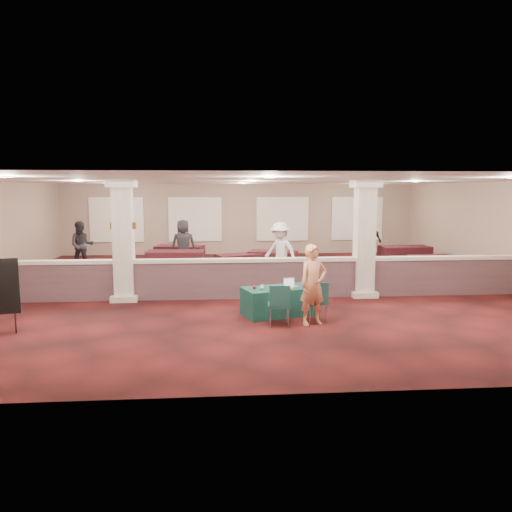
{
  "coord_description": "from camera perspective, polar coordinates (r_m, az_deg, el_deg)",
  "views": [
    {
      "loc": [
        -1.06,
        -14.84,
        2.95
      ],
      "look_at": [
        -0.03,
        -2.0,
        1.23
      ],
      "focal_mm": 35.0,
      "sensor_mm": 36.0,
      "label": 1
    }
  ],
  "objects": [
    {
      "name": "wall_right",
      "position": [
        17.44,
        26.74,
        2.37
      ],
      "size": [
        0.04,
        16.0,
        3.2
      ],
      "primitive_type": "cube",
      "color": "#85715C",
      "rests_on": "ground"
    },
    {
      "name": "far_table_back_center",
      "position": [
        18.35,
        1.95,
        -0.52
      ],
      "size": [
        1.92,
        1.35,
        0.71
      ],
      "primitive_type": "cube",
      "rotation": [
        0.0,
        0.0,
        -0.3
      ],
      "color": "black",
      "rests_on": "ground"
    },
    {
      "name": "near_table",
      "position": [
        11.86,
        2.71,
        -5.15
      ],
      "size": [
        1.89,
        1.34,
        0.66
      ],
      "primitive_type": "cube",
      "rotation": [
        0.0,
        0.0,
        0.31
      ],
      "color": "#0E3432",
      "rests_on": "ground"
    },
    {
      "name": "scissors",
      "position": [
        11.83,
        5.8,
        -3.57
      ],
      "size": [
        0.11,
        0.06,
        0.01
      ],
      "primitive_type": "cube",
      "rotation": [
        0.0,
        0.0,
        0.31
      ],
      "color": "#AD121A",
      "rests_on": "near_table"
    },
    {
      "name": "conf_chair_side",
      "position": [
        10.78,
        2.68,
        -5.26
      ],
      "size": [
        0.49,
        0.5,
        0.93
      ],
      "rotation": [
        0.0,
        0.0,
        -0.07
      ],
      "color": "#1A4E43",
      "rests_on": "ground"
    },
    {
      "name": "wall_front",
      "position": [
        7.06,
        4.12,
        -3.42
      ],
      "size": [
        16.0,
        0.04,
        3.2
      ],
      "primitive_type": "cube",
      "color": "#85715C",
      "rests_on": "ground"
    },
    {
      "name": "conf_chair_main",
      "position": [
        11.17,
        6.95,
        -4.87
      ],
      "size": [
        0.53,
        0.53,
        0.92
      ],
      "rotation": [
        0.0,
        0.0,
        0.16
      ],
      "color": "#1A4E43",
      "rests_on": "ground"
    },
    {
      "name": "ceiling",
      "position": [
        14.88,
        -0.52,
        8.58
      ],
      "size": [
        16.0,
        16.0,
        0.02
      ],
      "primitive_type": "cube",
      "color": "silver",
      "rests_on": "wall_back"
    },
    {
      "name": "attendee_b",
      "position": [
        16.4,
        2.79,
        0.58
      ],
      "size": [
        1.27,
        1.22,
        1.89
      ],
      "primitive_type": "imported",
      "rotation": [
        0.0,
        0.0,
        -0.74
      ],
      "color": "silver",
      "rests_on": "ground"
    },
    {
      "name": "laptop_screen",
      "position": [
        11.94,
        3.78,
        -2.91
      ],
      "size": [
        0.29,
        0.1,
        0.2
      ],
      "primitive_type": "cube",
      "rotation": [
        0.0,
        0.0,
        0.31
      ],
      "color": "silver",
      "rests_on": "near_table"
    },
    {
      "name": "wall_back",
      "position": [
        22.91,
        -1.94,
        4.23
      ],
      "size": [
        16.0,
        0.04,
        3.2
      ],
      "primitive_type": "cube",
      "color": "#85715C",
      "rests_on": "ground"
    },
    {
      "name": "knitting",
      "position": [
        11.61,
        3.39,
        -3.72
      ],
      "size": [
        0.42,
        0.37,
        0.03
      ],
      "primitive_type": "cube",
      "rotation": [
        0.0,
        0.0,
        0.31
      ],
      "color": "orange",
      "rests_on": "near_table"
    },
    {
      "name": "attendee_d",
      "position": [
        18.49,
        -8.3,
        1.27
      ],
      "size": [
        0.92,
        0.51,
        1.86
      ],
      "primitive_type": "imported",
      "rotation": [
        0.0,
        0.0,
        3.13
      ],
      "color": "black",
      "rests_on": "ground"
    },
    {
      "name": "column_right",
      "position": [
        14.01,
        12.27,
        2.07
      ],
      "size": [
        0.72,
        0.72,
        3.2
      ],
      "color": "beige",
      "rests_on": "ground"
    },
    {
      "name": "attendee_a",
      "position": [
        19.6,
        -19.3,
        1.16
      ],
      "size": [
        0.93,
        0.63,
        1.78
      ],
      "primitive_type": "imported",
      "rotation": [
        0.0,
        0.0,
        0.19
      ],
      "color": "black",
      "rests_on": "ground"
    },
    {
      "name": "woman",
      "position": [
        10.95,
        6.55,
        -3.3
      ],
      "size": [
        0.74,
        0.61,
        1.77
      ],
      "primitive_type": "imported",
      "rotation": [
        0.0,
        0.0,
        0.34
      ],
      "color": "#EEA767",
      "rests_on": "ground"
    },
    {
      "name": "screen_glow",
      "position": [
        11.94,
        3.79,
        -2.98
      ],
      "size": [
        0.26,
        0.09,
        0.17
      ],
      "primitive_type": "cube",
      "rotation": [
        0.0,
        0.0,
        0.31
      ],
      "color": "silver",
      "rests_on": "near_table"
    },
    {
      "name": "sconce_right",
      "position": [
        13.55,
        -13.79,
        3.38
      ],
      "size": [
        0.12,
        0.12,
        0.18
      ],
      "color": "brown",
      "rests_on": "column_left"
    },
    {
      "name": "ground",
      "position": [
        15.17,
        -0.51,
        -3.59
      ],
      "size": [
        16.0,
        16.0,
        0.0
      ],
      "primitive_type": "plane",
      "color": "#4F1313",
      "rests_on": "ground"
    },
    {
      "name": "far_table_back_left",
      "position": [
        19.91,
        -8.71,
        0.1
      ],
      "size": [
        2.0,
        1.29,
        0.75
      ],
      "primitive_type": "cube",
      "rotation": [
        0.0,
        0.0,
        -0.21
      ],
      "color": "black",
      "rests_on": "ground"
    },
    {
      "name": "laptop_base",
      "position": [
        11.87,
        3.99,
        -3.5
      ],
      "size": [
        0.35,
        0.29,
        0.02
      ],
      "primitive_type": "cube",
      "rotation": [
        0.0,
        0.0,
        0.31
      ],
      "color": "silver",
      "rests_on": "near_table"
    },
    {
      "name": "far_table_front_left",
      "position": [
        17.84,
        -9.18,
        -0.69
      ],
      "size": [
        2.01,
        1.04,
        0.8
      ],
      "primitive_type": "cube",
      "rotation": [
        0.0,
        0.0,
        -0.03
      ],
      "color": "black",
      "rests_on": "ground"
    },
    {
      "name": "column_left",
      "position": [
        13.63,
        -14.9,
        1.84
      ],
      "size": [
        0.72,
        0.72,
        3.2
      ],
      "color": "beige",
      "rests_on": "ground"
    },
    {
      "name": "yarn_grey",
      "position": [
        11.72,
        0.71,
        -3.43
      ],
      "size": [
        0.09,
        0.09,
        0.09
      ],
      "primitive_type": "sphere",
      "color": "#4B4B50",
      "rests_on": "near_table"
    },
    {
      "name": "far_table_back_right",
      "position": [
        20.28,
        16.62,
        0.02
      ],
      "size": [
        1.91,
        0.99,
        0.77
      ],
      "primitive_type": "cube",
      "rotation": [
        0.0,
        0.0,
        0.02
      ],
      "color": "black",
      "rests_on": "ground"
    },
    {
      "name": "far_table_front_right",
      "position": [
        18.62,
        19.41,
        -0.93
      ],
      "size": [
        1.66,
        0.94,
        0.64
      ],
      "primitive_type": "cube",
      "rotation": [
        0.0,
        0.0,
        0.09
      ],
      "color": "black",
      "rests_on": "ground"
    },
    {
      "name": "partition_wall",
      "position": [
        13.6,
        -0.06,
        -2.47
      ],
      "size": [
        15.6,
        0.28,
        1.1
      ],
      "color": "#51373E",
      "rests_on": "ground"
    },
    {
      "name": "yarn_red",
      "position": [
        11.58,
        -0.2,
        -3.58
      ],
      "size": [
        0.09,
        0.09,
        0.09
      ],
      "primitive_type": "sphere",
      "color": "maroon",
      "rests_on": "near_table"
    },
    {
      "name": "sconce_left",
      "position": [
        13.65,
        -16.11,
        3.33
      ],
      "size": [
        0.12,
        0.12,
        0.18
      ],
      "color": "brown",
      "rests_on": "column_left"
    },
    {
      "name": "attendee_c",
      "position": [
        19.96,
        12.9,
        1.61
      ],
      "size": [
        1.2,
        0.91,
        1.85
      ],
      "primitive_type": "imported",
      "rotation": [
        0.0,
        0.0,
        0.41
      ],
      "color": "black",
      "rests_on": "ground"
    },
    {
      "name": "yarn_cream",
      "position": [
        11.51,
        0.68,
        -3.63
      ],
      "size": [
        0.1,
        0.1,
        0.1
      ],
      "primitive_type": "sphere",
      "color": "beige",
      "rests_on": "near_table"
    },
    {
      "name": "far_table_front_center",
      "position": [
        17.92,
        -1.98,
        -0.8
      ],
      "size": [
        1.8,
        1.35,
        0.65
      ],
      "primitive_type": "cube",
      "rotation": [
        0.0,
        0.0,
        0.38
      ],
      "color": "black",
      "rests_on": "ground"
    }
  ]
}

